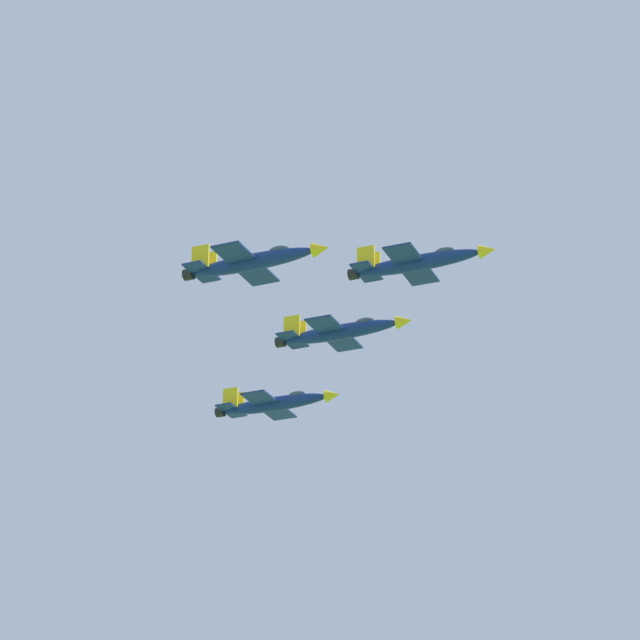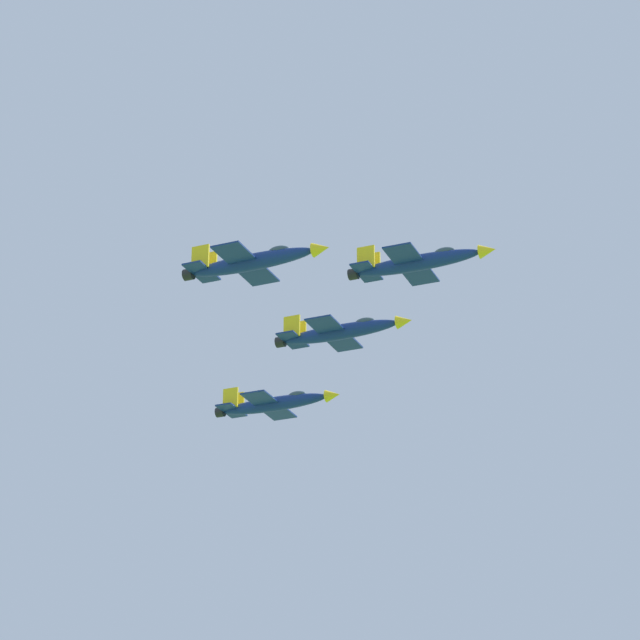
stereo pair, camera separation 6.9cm
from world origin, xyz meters
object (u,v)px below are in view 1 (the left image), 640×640
jet_right_wingman (252,261)px  jet_left_outer (274,403)px  jet_lead (418,262)px  jet_left_wingman (340,331)px

jet_right_wingman → jet_left_outer: (-14.67, -39.83, -1.27)m
jet_lead → jet_right_wingman: bearing=-140.7°
jet_left_wingman → jet_left_outer: bearing=139.2°
jet_left_wingman → jet_left_outer: 20.58m
jet_lead → jet_left_wingman: (2.83, -20.14, -1.04)m
jet_right_wingman → jet_left_outer: bearing=111.4°
jet_left_wingman → jet_right_wingman: bearing=-90.4°
jet_lead → jet_left_outer: jet_lead is taller
jet_left_wingman → jet_right_wingman: (17.50, 19.69, -1.85)m
jet_lead → jet_left_wingman: bearing=138.6°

